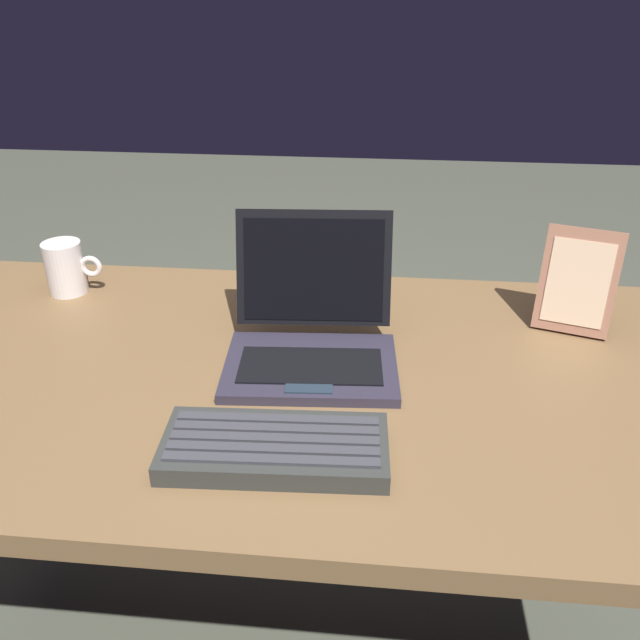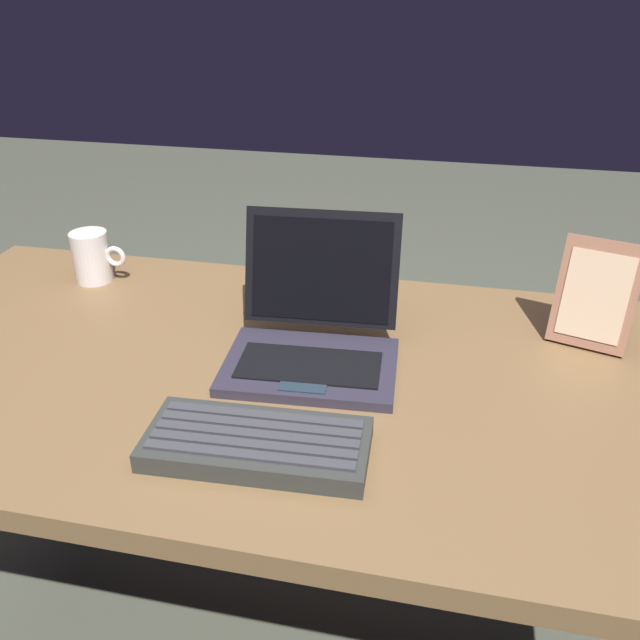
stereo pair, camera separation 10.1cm
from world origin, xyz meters
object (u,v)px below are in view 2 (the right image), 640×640
laptop_front (314,334)px  coffee_mug (92,257)px  external_keyboard (257,443)px  photo_frame (596,296)px

laptop_front → coffee_mug: size_ratio=2.54×
coffee_mug → external_keyboard: bearing=-43.1°
laptop_front → photo_frame: laptop_front is taller
laptop_front → external_keyboard: size_ratio=0.94×
external_keyboard → photo_frame: bearing=40.2°
laptop_front → external_keyboard: (-0.02, -0.25, -0.03)m
external_keyboard → photo_frame: photo_frame is taller
laptop_front → photo_frame: (0.44, 0.14, 0.05)m
photo_frame → coffee_mug: 0.94m
photo_frame → external_keyboard: bearing=-139.8°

